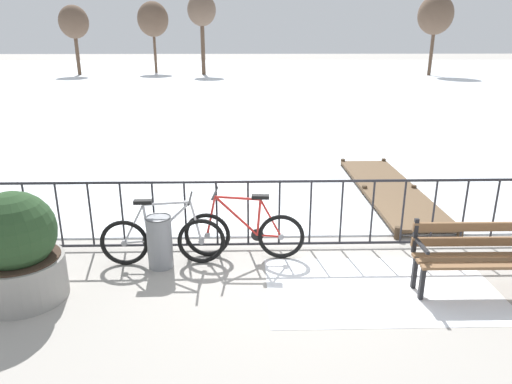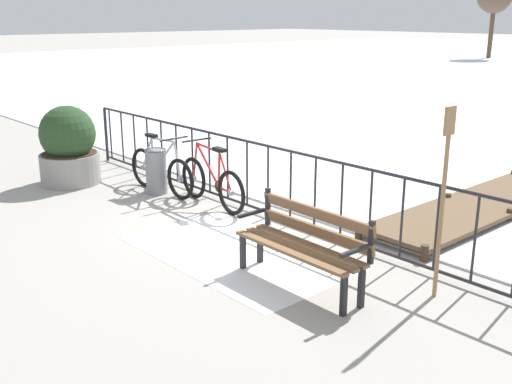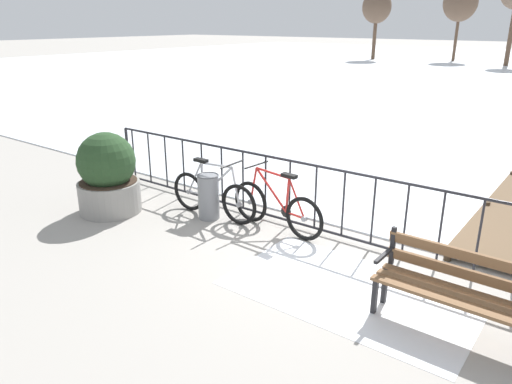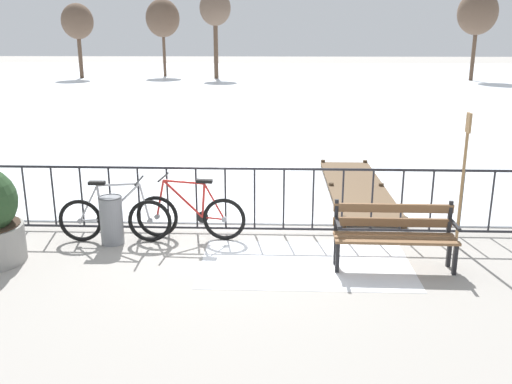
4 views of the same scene
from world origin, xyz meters
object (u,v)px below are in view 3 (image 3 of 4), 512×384
at_px(planter_with_shrub, 108,175).
at_px(bicycle_second, 276,208).
at_px(bicycle_near_railing, 213,196).
at_px(trash_bin, 209,196).
at_px(park_bench, 457,285).

bearing_deg(planter_with_shrub, bicycle_second, 21.07).
height_order(bicycle_near_railing, trash_bin, bicycle_near_railing).
relative_size(bicycle_near_railing, planter_with_shrub, 1.27).
bearing_deg(bicycle_second, planter_with_shrub, -158.93).
distance_m(park_bench, trash_bin, 4.09).
distance_m(park_bench, planter_with_shrub, 5.54).
xyz_separation_m(bicycle_near_railing, bicycle_second, (1.12, 0.18, 0.00)).
bearing_deg(trash_bin, bicycle_near_railing, 68.78).
height_order(park_bench, planter_with_shrub, planter_with_shrub).
bearing_deg(bicycle_second, trash_bin, -167.61).
bearing_deg(planter_with_shrub, park_bench, 0.67).
distance_m(bicycle_near_railing, planter_with_shrub, 1.78).
relative_size(bicycle_near_railing, trash_bin, 2.34).
height_order(planter_with_shrub, trash_bin, planter_with_shrub).
height_order(bicycle_second, park_bench, bicycle_second).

